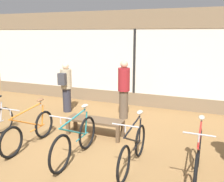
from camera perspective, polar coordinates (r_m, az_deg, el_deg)
ground_plane at (r=5.48m, az=-7.13°, el=-13.76°), size 24.00×24.00×0.00m
shop_back_wall at (r=8.48m, az=5.18°, el=7.48°), size 12.00×0.08×3.20m
bicycle_left at (r=5.86m, az=-18.36°, el=-8.59°), size 0.46×1.74×1.01m
bicycle_center at (r=5.08m, az=-8.37°, el=-11.10°), size 0.46×1.76×1.04m
bicycle_right at (r=4.77m, az=4.84°, el=-12.97°), size 0.46×1.68×1.01m
bicycle_far_right at (r=4.60m, az=18.99°, el=-14.38°), size 0.46×1.79×1.04m
display_bench at (r=6.15m, az=-3.89°, el=-7.08°), size 1.40×0.44×0.42m
customer_near_rack at (r=7.96m, az=-10.46°, el=1.14°), size 0.35×0.49×1.57m
customer_by_window at (r=7.20m, az=2.72°, el=0.57°), size 0.47×0.47×1.71m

